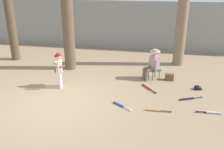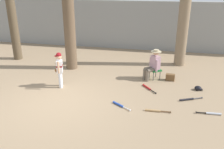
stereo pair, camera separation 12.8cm
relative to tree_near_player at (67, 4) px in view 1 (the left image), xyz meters
The scene contains 15 objects.
ground_plane 4.30m from the tree_near_player, 76.31° to the right, with size 60.00×60.00×0.00m, color #937A5B.
concrete_back_wall 4.24m from the tree_near_player, 78.75° to the left, with size 18.00×0.36×2.65m, color gray.
tree_near_player is the anchor object (origin of this frame).
tree_behind_spectator 4.98m from the tree_near_player, 17.61° to the left, with size 0.65×0.65×4.80m.
young_ballplayer 2.87m from the tree_near_player, 80.29° to the right, with size 0.44×0.56×1.31m.
folding_stool 4.42m from the tree_near_player, ahead, with size 0.56×0.56×0.41m.
seated_spectator 4.21m from the tree_near_player, ahead, with size 0.65×0.59×1.20m.
handbag_beside_stool 5.06m from the tree_near_player, ahead, with size 0.34×0.18×0.26m, color brown.
tree_far_left 3.29m from the tree_near_player, 167.05° to the left, with size 0.69×0.69×4.79m.
bat_black_composite 5.97m from the tree_near_player, 23.72° to the right, with size 0.76×0.41×0.07m.
bat_red_barrel 4.68m from the tree_near_player, 23.30° to the right, with size 0.55×0.69×0.07m.
bat_wood_tan 5.64m from the tree_near_player, 39.16° to the right, with size 0.76×0.08×0.07m.
bat_blue_youth 4.89m from the tree_near_player, 47.67° to the right, with size 0.64×0.46×0.07m.
bat_aluminum_silver 6.76m from the tree_near_player, 28.23° to the right, with size 0.72×0.10×0.07m.
batting_helmet_black 6.03m from the tree_near_player, 13.42° to the right, with size 0.29×0.22×0.17m.
Camera 1 is at (3.01, -6.34, 3.64)m, focal length 38.51 mm.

